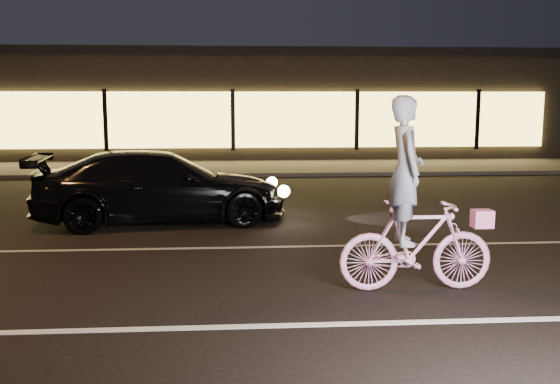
{
  "coord_description": "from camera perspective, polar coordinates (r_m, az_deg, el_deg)",
  "views": [
    {
      "loc": [
        0.11,
        -7.72,
        2.35
      ],
      "look_at": [
        0.69,
        0.6,
        1.1
      ],
      "focal_mm": 40.0,
      "sensor_mm": 36.0,
      "label": 1
    }
  ],
  "objects": [
    {
      "name": "lane_stripe_near",
      "position": [
        6.65,
        -4.8,
        -12.2
      ],
      "size": [
        60.0,
        0.12,
        0.01
      ],
      "primitive_type": "cube",
      "color": "silver",
      "rests_on": "ground"
    },
    {
      "name": "cyclist",
      "position": [
        7.79,
        12.09,
        -2.78
      ],
      "size": [
        1.9,
        0.66,
        2.4
      ],
      "rotation": [
        0.0,
        0.0,
        1.57
      ],
      "color": "#E7349A",
      "rests_on": "ground"
    },
    {
      "name": "sedan",
      "position": [
        12.1,
        -10.83,
        0.46
      ],
      "size": [
        4.94,
        2.49,
        1.38
      ],
      "rotation": [
        0.0,
        0.0,
        1.69
      ],
      "color": "black",
      "rests_on": "ground"
    },
    {
      "name": "ground",
      "position": [
        8.07,
        -4.66,
        -8.46
      ],
      "size": [
        90.0,
        90.0,
        0.0
      ],
      "primitive_type": "plane",
      "color": "black",
      "rests_on": "ground"
    },
    {
      "name": "lane_stripe_far",
      "position": [
        10.0,
        -4.55,
        -5.09
      ],
      "size": [
        60.0,
        0.1,
        0.01
      ],
      "primitive_type": "cube",
      "color": "gray",
      "rests_on": "ground"
    },
    {
      "name": "storefront",
      "position": [
        26.69,
        -4.3,
        8.06
      ],
      "size": [
        25.4,
        8.42,
        4.2
      ],
      "color": "black",
      "rests_on": "ground"
    },
    {
      "name": "sidewalk",
      "position": [
        20.85,
        -4.3,
        2.19
      ],
      "size": [
        30.0,
        4.0,
        0.12
      ],
      "primitive_type": "cube",
      "color": "#383533",
      "rests_on": "ground"
    }
  ]
}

